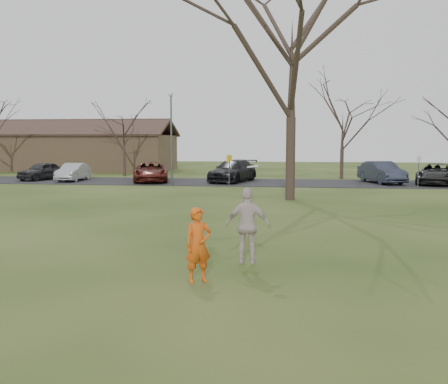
% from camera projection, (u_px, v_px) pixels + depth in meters
% --- Properties ---
extents(ground, '(120.00, 120.00, 0.00)m').
position_uv_depth(ground, '(202.00, 274.00, 11.72)').
color(ground, '#1E380F').
rests_on(ground, ground).
extents(parking_strip, '(62.00, 6.50, 0.04)m').
position_uv_depth(parking_strip, '(262.00, 183.00, 36.38)').
color(parking_strip, black).
rests_on(parking_strip, ground).
extents(player_defender, '(0.71, 0.64, 1.63)m').
position_uv_depth(player_defender, '(198.00, 245.00, 11.04)').
color(player_defender, '#D35111').
rests_on(player_defender, ground).
extents(car_0, '(2.75, 4.23, 1.34)m').
position_uv_depth(car_0, '(42.00, 171.00, 38.62)').
color(car_0, '#262629').
rests_on(car_0, parking_strip).
extents(car_1, '(1.46, 3.96, 1.30)m').
position_uv_depth(car_1, '(73.00, 172.00, 37.78)').
color(car_1, '#A5A6AB').
rests_on(car_1, parking_strip).
extents(car_2, '(3.51, 5.54, 1.43)m').
position_uv_depth(car_2, '(151.00, 172.00, 36.88)').
color(car_2, '#511A13').
rests_on(car_2, parking_strip).
extents(car_3, '(3.59, 5.78, 1.56)m').
position_uv_depth(car_3, '(233.00, 171.00, 36.89)').
color(car_3, black).
rests_on(car_3, parking_strip).
extents(car_5, '(2.93, 4.91, 1.53)m').
position_uv_depth(car_5, '(382.00, 172.00, 35.64)').
color(car_5, '#292E3E').
rests_on(car_5, parking_strip).
extents(car_6, '(3.91, 5.56, 1.41)m').
position_uv_depth(car_6, '(437.00, 174.00, 34.73)').
color(car_6, black).
rests_on(car_6, parking_strip).
extents(catching_play, '(1.06, 0.53, 2.28)m').
position_uv_depth(catching_play, '(248.00, 225.00, 11.84)').
color(catching_play, beige).
rests_on(catching_play, ground).
extents(building, '(20.60, 8.50, 5.14)m').
position_uv_depth(building, '(72.00, 151.00, 51.58)').
color(building, '#8C6D4C').
rests_on(building, ground).
extents(lamp_post, '(0.34, 0.34, 6.27)m').
position_uv_depth(lamp_post, '(171.00, 126.00, 34.28)').
color(lamp_post, '#47474C').
rests_on(lamp_post, ground).
extents(sign_yellow, '(0.35, 0.35, 2.08)m').
position_uv_depth(sign_yellow, '(229.00, 164.00, 33.53)').
color(sign_yellow, '#47474C').
rests_on(sign_yellow, ground).
extents(sign_white, '(0.35, 0.35, 2.08)m').
position_uv_depth(sign_white, '(419.00, 166.00, 31.99)').
color(sign_white, '#47474C').
rests_on(sign_white, ground).
extents(big_tree, '(9.00, 9.00, 14.00)m').
position_uv_depth(big_tree, '(292.00, 61.00, 25.54)').
color(big_tree, '#352821').
rests_on(big_tree, ground).
extents(small_tree_row, '(55.00, 5.90, 8.50)m').
position_uv_depth(small_tree_row, '(321.00, 129.00, 40.41)').
color(small_tree_row, '#352821').
rests_on(small_tree_row, ground).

